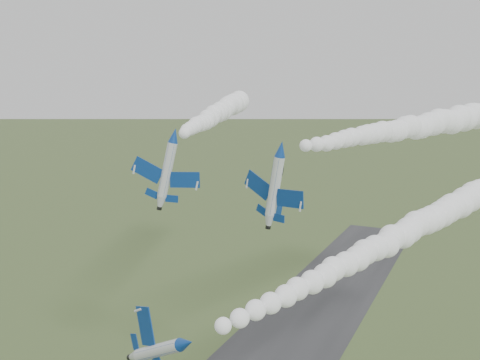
# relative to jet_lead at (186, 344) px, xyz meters

# --- Properties ---
(jet_lead) EXTENTS (5.69, 11.42, 8.55)m
(jet_lead) POSITION_rel_jet_lead_xyz_m (0.00, 0.00, 0.00)
(jet_lead) COLOR silver
(smoke_trail_jet_lead) EXTENTS (27.70, 75.01, 5.29)m
(smoke_trail_jet_lead) POSITION_rel_jet_lead_xyz_m (13.63, 38.62, 2.58)
(smoke_trail_jet_lead) COLOR silver
(jet_pair_left) EXTENTS (10.60, 12.65, 3.76)m
(jet_pair_left) POSITION_rel_jet_lead_xyz_m (-17.49, 26.42, 17.41)
(jet_pair_left) COLOR silver
(smoke_trail_jet_pair_left) EXTENTS (25.39, 70.00, 5.59)m
(smoke_trail_jet_pair_left) POSITION_rel_jet_lead_xyz_m (-28.98, 63.23, 19.25)
(smoke_trail_jet_pair_left) COLOR silver
(jet_pair_right) EXTENTS (10.61, 12.48, 3.58)m
(jet_pair_right) POSITION_rel_jet_lead_xyz_m (-0.45, 26.06, 16.21)
(jet_pair_right) COLOR silver
(smoke_trail_jet_pair_right) EXTENTS (28.01, 66.42, 5.72)m
(smoke_trail_jet_pair_right) POSITION_rel_jet_lead_xyz_m (12.23, 60.84, 17.37)
(smoke_trail_jet_pair_right) COLOR silver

